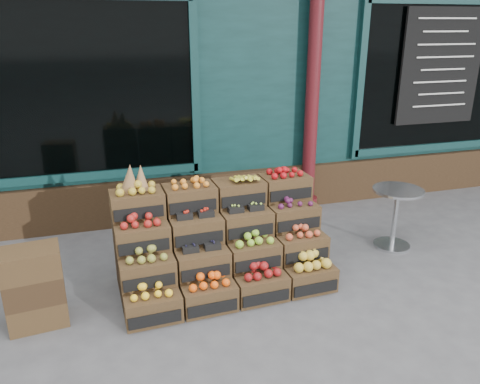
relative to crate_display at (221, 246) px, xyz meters
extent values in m
plane|color=#4E4E51|center=(0.48, -0.44, -0.39)|extent=(60.00, 60.00, 0.00)
cube|color=#0D2F2F|center=(0.48, 4.76, 2.01)|extent=(12.00, 6.00, 4.80)
cube|color=#0D2F2F|center=(0.48, 1.81, 1.11)|extent=(12.00, 0.12, 3.00)
cube|color=#332214|center=(0.48, 1.74, -0.09)|extent=(12.00, 0.18, 0.60)
cube|color=black|center=(-1.12, 1.74, 1.36)|extent=(2.40, 0.06, 2.00)
cube|color=black|center=(3.68, 1.74, 1.36)|extent=(2.40, 0.06, 2.00)
cylinder|color=#4E1217|center=(1.68, 1.61, 1.21)|extent=(0.18, 0.18, 3.20)
cube|color=black|center=(3.68, 1.66, 1.51)|extent=(1.30, 0.04, 1.60)
cube|color=#44301A|center=(-0.75, -0.44, -0.27)|extent=(0.51, 0.36, 0.25)
cube|color=black|center=(-0.74, -0.62, -0.29)|extent=(0.45, 0.03, 0.11)
cube|color=yellow|center=(-0.75, -0.44, -0.11)|extent=(0.41, 0.28, 0.08)
cube|color=#44301A|center=(-0.23, -0.42, -0.27)|extent=(0.51, 0.36, 0.25)
cube|color=black|center=(-0.23, -0.60, -0.29)|extent=(0.45, 0.03, 0.11)
cube|color=#FF550D|center=(-0.23, -0.42, -0.10)|extent=(0.41, 0.28, 0.09)
cube|color=#44301A|center=(0.28, -0.40, -0.27)|extent=(0.51, 0.36, 0.25)
cube|color=black|center=(0.29, -0.58, -0.29)|extent=(0.45, 0.03, 0.11)
cube|color=maroon|center=(0.28, -0.40, -0.10)|extent=(0.41, 0.28, 0.09)
cube|color=#44301A|center=(0.79, -0.38, -0.27)|extent=(0.51, 0.36, 0.25)
cube|color=black|center=(0.80, -0.56, -0.29)|extent=(0.45, 0.03, 0.11)
cube|color=gold|center=(0.79, -0.38, -0.09)|extent=(0.41, 0.28, 0.11)
cube|color=#44301A|center=(-0.76, -0.23, -0.02)|extent=(0.51, 0.36, 0.25)
cube|color=black|center=(-0.75, -0.41, -0.05)|extent=(0.45, 0.03, 0.11)
cube|color=olive|center=(-0.76, -0.23, 0.14)|extent=(0.41, 0.28, 0.08)
cube|color=#44301A|center=(-0.24, -0.21, -0.02)|extent=(0.51, 0.36, 0.25)
cube|color=black|center=(-0.24, -0.39, -0.05)|extent=(0.45, 0.03, 0.11)
cube|color=black|center=(-0.24, -0.21, 0.12)|extent=(0.41, 0.28, 0.03)
cube|color=#44301A|center=(0.27, -0.19, -0.02)|extent=(0.51, 0.36, 0.25)
cube|color=black|center=(0.28, -0.37, -0.05)|extent=(0.45, 0.03, 0.11)
cube|color=#83B52D|center=(0.27, -0.19, 0.14)|extent=(0.41, 0.28, 0.08)
cube|color=#44301A|center=(0.78, -0.17, -0.02)|extent=(0.51, 0.36, 0.25)
cube|color=black|center=(0.79, -0.35, -0.05)|extent=(0.45, 0.03, 0.11)
cube|color=#C44B2C|center=(0.78, -0.17, 0.14)|extent=(0.41, 0.28, 0.08)
cube|color=#44301A|center=(-0.76, -0.02, 0.23)|extent=(0.51, 0.36, 0.25)
cube|color=black|center=(-0.76, -0.21, 0.20)|extent=(0.45, 0.03, 0.11)
cube|color=#A01C17|center=(-0.76, -0.02, 0.39)|extent=(0.41, 0.28, 0.08)
cube|color=#44301A|center=(-0.25, 0.00, 0.23)|extent=(0.51, 0.36, 0.25)
cube|color=black|center=(-0.24, -0.18, 0.20)|extent=(0.45, 0.03, 0.11)
cube|color=#AA1E11|center=(-0.25, 0.00, 0.37)|extent=(0.41, 0.28, 0.03)
cube|color=#44301A|center=(0.26, 0.02, 0.23)|extent=(0.51, 0.36, 0.25)
cube|color=black|center=(0.27, -0.16, 0.20)|extent=(0.45, 0.03, 0.11)
cube|color=#A4CC49|center=(0.26, 0.02, 0.36)|extent=(0.41, 0.28, 0.03)
cube|color=#44301A|center=(0.77, 0.04, 0.23)|extent=(0.51, 0.36, 0.25)
cube|color=black|center=(0.78, -0.14, 0.20)|extent=(0.45, 0.03, 0.11)
cube|color=#4D163C|center=(0.77, 0.04, 0.38)|extent=(0.41, 0.28, 0.06)
cube|color=#44301A|center=(-0.77, 0.19, 0.47)|extent=(0.51, 0.36, 0.25)
cube|color=black|center=(-0.77, 0.00, 0.45)|extent=(0.45, 0.03, 0.11)
cube|color=gold|center=(-0.77, 0.19, 0.64)|extent=(0.41, 0.28, 0.08)
cube|color=#44301A|center=(-0.26, 0.21, 0.47)|extent=(0.51, 0.36, 0.25)
cube|color=black|center=(-0.25, 0.02, 0.45)|extent=(0.45, 0.03, 0.11)
cube|color=orange|center=(-0.26, 0.21, 0.63)|extent=(0.41, 0.28, 0.07)
cube|color=#44301A|center=(0.25, 0.23, 0.47)|extent=(0.51, 0.36, 0.25)
cube|color=black|center=(0.26, 0.04, 0.45)|extent=(0.45, 0.03, 0.11)
cube|color=gold|center=(0.25, 0.23, 0.63)|extent=(0.41, 0.28, 0.08)
cube|color=#44301A|center=(0.76, 0.25, 0.47)|extent=(0.51, 0.36, 0.25)
cube|color=black|center=(0.77, 0.07, 0.45)|extent=(0.45, 0.03, 0.11)
cube|color=#AA0D12|center=(0.76, 0.25, 0.63)|extent=(0.41, 0.28, 0.07)
cube|color=#332214|center=(0.01, -0.20, -0.27)|extent=(2.04, 0.42, 0.25)
cube|color=#332214|center=(0.00, 0.01, -0.15)|extent=(2.04, 0.42, 0.49)
cube|color=#332214|center=(0.00, 0.22, -0.02)|extent=(2.04, 0.42, 0.74)
cone|color=olive|center=(-0.82, 0.19, 0.74)|extent=(0.17, 0.17, 0.28)
cone|color=olive|center=(-0.72, 0.22, 0.72)|extent=(0.15, 0.15, 0.25)
cube|color=#44301A|center=(-1.71, -0.24, -0.27)|extent=(0.51, 0.38, 0.24)
cube|color=#332214|center=(-1.71, -0.24, -0.03)|extent=(0.51, 0.38, 0.24)
cube|color=#44301A|center=(-1.71, -0.24, 0.21)|extent=(0.51, 0.38, 0.24)
cylinder|color=#AFB2B6|center=(2.13, 0.19, -0.38)|extent=(0.42, 0.42, 0.03)
cylinder|color=#AFB2B6|center=(2.13, 0.19, -0.04)|extent=(0.06, 0.06, 0.68)
cylinder|color=#AFB2B6|center=(2.13, 0.19, 0.31)|extent=(0.57, 0.57, 0.03)
imported|color=#1E6935|center=(-1.14, 2.32, 0.56)|extent=(0.73, 0.52, 1.90)
camera|label=1|loc=(-1.02, -4.08, 2.10)|focal=35.00mm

